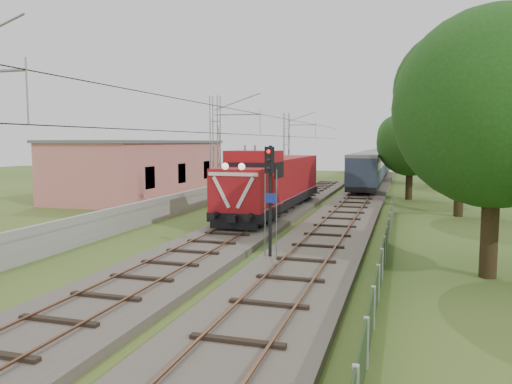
% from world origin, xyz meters
% --- Properties ---
extents(ground, '(140.00, 140.00, 0.00)m').
position_xyz_m(ground, '(0.00, 0.00, 0.00)').
color(ground, '#3A5B22').
rests_on(ground, ground).
extents(track_main, '(4.20, 70.00, 0.45)m').
position_xyz_m(track_main, '(0.00, 7.00, 0.18)').
color(track_main, '#6B6054').
rests_on(track_main, ground).
extents(track_side, '(4.20, 80.00, 0.45)m').
position_xyz_m(track_side, '(5.00, 20.00, 0.18)').
color(track_side, '#6B6054').
rests_on(track_side, ground).
extents(catenary, '(3.31, 70.00, 8.00)m').
position_xyz_m(catenary, '(-2.95, 12.00, 4.05)').
color(catenary, gray).
rests_on(catenary, ground).
extents(boundary_wall, '(0.25, 40.00, 1.50)m').
position_xyz_m(boundary_wall, '(-6.50, 12.00, 0.75)').
color(boundary_wall, '#9E9E99').
rests_on(boundary_wall, ground).
extents(station_building, '(8.40, 20.40, 5.22)m').
position_xyz_m(station_building, '(-15.00, 24.00, 2.63)').
color(station_building, '#D97476').
rests_on(station_building, ground).
extents(fence, '(0.12, 32.00, 1.20)m').
position_xyz_m(fence, '(8.00, 3.00, 0.60)').
color(fence, black).
rests_on(fence, ground).
extents(locomotive, '(3.08, 17.60, 4.47)m').
position_xyz_m(locomotive, '(0.00, 15.49, 2.29)').
color(locomotive, black).
rests_on(locomotive, ground).
extents(coach_rake, '(2.86, 106.84, 3.30)m').
position_xyz_m(coach_rake, '(5.00, 79.81, 2.40)').
color(coach_rake, black).
rests_on(coach_rake, ground).
extents(signal_post, '(0.52, 0.43, 4.94)m').
position_xyz_m(signal_post, '(3.39, 1.79, 3.40)').
color(signal_post, black).
rests_on(signal_post, ground).
extents(tree_a, '(7.72, 7.35, 10.00)m').
position_xyz_m(tree_a, '(11.91, 2.08, 6.24)').
color(tree_a, '#3C2E18').
rests_on(tree_a, ground).
extents(tree_b, '(7.83, 7.45, 10.15)m').
position_xyz_m(tree_b, '(12.40, 18.37, 6.33)').
color(tree_b, '#3C2E18').
rests_on(tree_b, ground).
extents(tree_c, '(6.10, 5.81, 7.90)m').
position_xyz_m(tree_c, '(9.17, 27.85, 4.93)').
color(tree_c, '#3C2E18').
rests_on(tree_c, ground).
extents(tree_d, '(8.66, 8.25, 11.22)m').
position_xyz_m(tree_d, '(11.90, 43.94, 7.00)').
color(tree_d, '#3C2E18').
rests_on(tree_d, ground).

